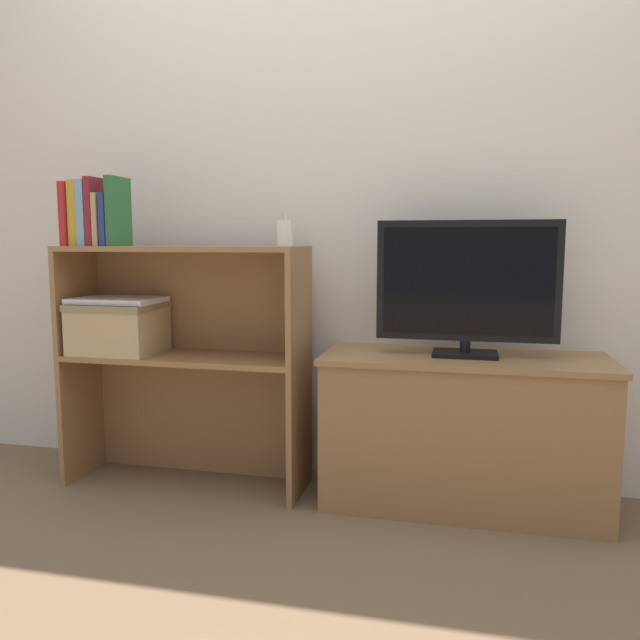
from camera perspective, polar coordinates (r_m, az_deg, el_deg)
name	(u,v)px	position (r m, az deg, el deg)	size (l,w,h in m)	color
ground_plane	(310,512)	(2.26, -0.91, -17.15)	(16.00, 16.00, 0.00)	brown
wall_back	(336,171)	(2.47, 1.44, 13.42)	(10.00, 0.05, 2.40)	silver
tv_stand	(463,431)	(2.28, 12.91, -9.86)	(0.98, 0.40, 0.54)	olive
tv	(467,285)	(2.19, 13.28, 3.17)	(0.61, 0.14, 0.47)	black
bookshelf_lower_tier	(193,399)	(2.51, -11.53, -7.14)	(0.92, 0.30, 0.51)	olive
bookshelf_upper_tier	(190,284)	(2.44, -11.83, 3.22)	(0.92, 0.30, 0.41)	olive
book_crimson	(73,215)	(2.55, -21.62, 8.95)	(0.02, 0.15, 0.24)	#B22328
book_mustard	(81,214)	(2.53, -20.99, 9.07)	(0.04, 0.12, 0.24)	gold
book_skyblue	(91,214)	(2.51, -20.22, 9.12)	(0.03, 0.14, 0.24)	#709ECC
book_maroon	(98,212)	(2.49, -19.60, 9.27)	(0.03, 0.15, 0.25)	maroon
book_tan	(106,220)	(2.48, -19.02, 8.63)	(0.02, 0.16, 0.19)	tan
book_navy	(112,220)	(2.46, -18.48, 8.66)	(0.02, 0.15, 0.19)	navy
book_forest	(119,212)	(2.45, -17.94, 9.41)	(0.03, 0.14, 0.25)	#286638
baby_monitor	(285,233)	(2.24, -3.18, 7.94)	(0.05, 0.04, 0.12)	white
storage_basket_left	(119,325)	(2.51, -17.93, -0.45)	(0.32, 0.27, 0.19)	tan
laptop	(118,300)	(2.50, -18.01, 1.74)	(0.32, 0.23, 0.02)	white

